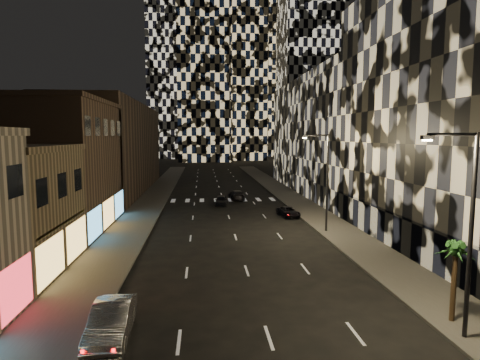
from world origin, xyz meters
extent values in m
cube|color=#47443F|center=(-10.00, 50.00, 0.07)|extent=(4.00, 120.00, 0.15)
cube|color=#47443F|center=(10.00, 50.00, 0.07)|extent=(4.00, 120.00, 0.15)
cube|color=#4C4C47|center=(-7.90, 50.00, 0.07)|extent=(0.20, 120.00, 0.15)
cube|color=#4C4C47|center=(7.90, 50.00, 0.07)|extent=(0.20, 120.00, 0.15)
cube|color=brown|center=(-17.00, 33.50, 6.00)|extent=(10.00, 15.00, 12.00)
cube|color=brown|center=(-17.00, 60.00, 7.00)|extent=(10.00, 40.00, 14.00)
cube|color=#383838|center=(12.30, 24.50, 1.50)|extent=(0.60, 25.00, 3.00)
cube|color=#232326|center=(20.00, 57.00, 9.00)|extent=(16.00, 40.00, 18.00)
cube|color=black|center=(35.00, 135.00, 50.00)|extent=(20.00, 20.00, 100.00)
cube|color=black|center=(-12.00, 165.00, 60.00)|extent=(24.00, 24.00, 120.00)
cube|color=black|center=(-2.00, 140.00, 47.50)|extent=(18.00, 18.00, 95.00)
cylinder|color=black|center=(8.60, 10.00, 4.65)|extent=(0.20, 0.20, 9.00)
cylinder|color=black|center=(7.50, 10.00, 9.05)|extent=(2.20, 0.14, 0.14)
cube|color=black|center=(6.40, 10.00, 8.93)|extent=(0.50, 0.25, 0.18)
cube|color=#FFEAB2|center=(6.40, 10.00, 8.81)|extent=(0.35, 0.18, 0.06)
cylinder|color=black|center=(8.60, 30.00, 4.65)|extent=(0.20, 0.20, 9.00)
cylinder|color=black|center=(7.50, 30.00, 9.05)|extent=(2.20, 0.14, 0.14)
cube|color=black|center=(6.40, 30.00, 8.93)|extent=(0.50, 0.25, 0.18)
cube|color=#FFEAB2|center=(6.40, 30.00, 8.81)|extent=(0.35, 0.18, 0.06)
imported|color=gray|center=(-6.99, 11.59, 0.78)|extent=(1.81, 4.79, 1.56)
imported|color=black|center=(-0.50, 45.69, 0.63)|extent=(1.79, 3.83, 1.27)
imported|color=black|center=(1.91, 50.00, 0.68)|extent=(2.12, 4.77, 1.36)
imported|color=black|center=(6.68, 37.62, 0.54)|extent=(2.28, 4.06, 1.07)
cylinder|color=#47331E|center=(9.00, 11.53, 1.83)|extent=(0.25, 0.25, 3.36)
sphere|color=#194418|center=(9.00, 11.53, 3.67)|extent=(0.74, 0.74, 0.74)
cone|color=#194418|center=(9.26, 11.52, 3.62)|extent=(1.47, 0.35, 0.89)
cone|color=#194418|center=(9.17, 11.73, 3.62)|extent=(1.18, 1.30, 0.89)
cone|color=#194418|center=(8.95, 11.79, 3.62)|extent=(0.56, 1.49, 0.89)
cone|color=#194418|center=(8.77, 11.66, 3.62)|extent=(1.43, 0.94, 0.89)
cone|color=#194418|center=(8.76, 11.43, 3.62)|extent=(1.45, 0.85, 0.89)
cone|color=#194418|center=(8.93, 11.28, 3.62)|extent=(0.66, 1.48, 0.89)
cone|color=#194418|center=(9.16, 11.32, 3.62)|extent=(1.10, 1.35, 0.89)
camera|label=1|loc=(-2.89, -5.87, 8.99)|focal=30.00mm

